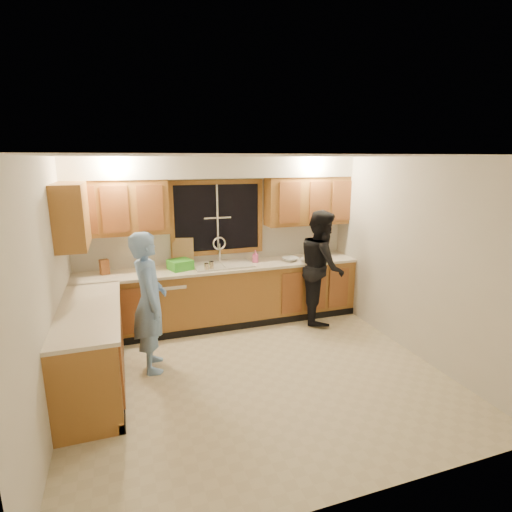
{
  "coord_description": "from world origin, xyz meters",
  "views": [
    {
      "loc": [
        -1.38,
        -4.0,
        2.47
      ],
      "look_at": [
        0.2,
        0.65,
        1.27
      ],
      "focal_mm": 28.0,
      "sensor_mm": 36.0,
      "label": 1
    }
  ],
  "objects": [
    {
      "name": "dish_crate",
      "position": [
        -0.63,
        1.6,
        0.99
      ],
      "size": [
        0.37,
        0.36,
        0.14
      ],
      "primitive_type": "cube",
      "rotation": [
        0.0,
        0.0,
        0.32
      ],
      "color": "green",
      "rests_on": "countertop_back"
    },
    {
      "name": "can_right",
      "position": [
        -0.21,
        1.42,
        0.98
      ],
      "size": [
        0.07,
        0.07,
        0.12
      ],
      "primitive_type": "cylinder",
      "rotation": [
        0.0,
        0.0,
        0.06
      ],
      "color": "beige",
      "rests_on": "countertop_back"
    },
    {
      "name": "countertop_back",
      "position": [
        0.0,
        1.58,
        0.9
      ],
      "size": [
        4.2,
        0.63,
        0.04
      ],
      "primitive_type": "cube",
      "color": "silver",
      "rests_on": "base_cabinets_back"
    },
    {
      "name": "dishwasher",
      "position": [
        -0.85,
        1.59,
        0.41
      ],
      "size": [
        0.6,
        0.56,
        0.82
      ],
      "primitive_type": "cube",
      "color": "white",
      "rests_on": "floor"
    },
    {
      "name": "base_cabinets_back",
      "position": [
        0.0,
        1.6,
        0.44
      ],
      "size": [
        4.2,
        0.6,
        0.88
      ],
      "primitive_type": "cube",
      "color": "#A36B2F",
      "rests_on": "ground"
    },
    {
      "name": "base_cabinets_left",
      "position": [
        -1.8,
        0.35,
        0.44
      ],
      "size": [
        0.6,
        1.9,
        0.88
      ],
      "primitive_type": "cube",
      "color": "#A36B2F",
      "rests_on": "ground"
    },
    {
      "name": "floor",
      "position": [
        0.0,
        0.0,
        0.0
      ],
      "size": [
        4.2,
        4.2,
        0.0
      ],
      "primitive_type": "plane",
      "color": "beige",
      "rests_on": "ground"
    },
    {
      "name": "wall_left",
      "position": [
        -2.1,
        0.0,
        1.25
      ],
      "size": [
        0.0,
        3.8,
        3.8
      ],
      "primitive_type": "plane",
      "rotation": [
        1.57,
        0.0,
        1.57
      ],
      "color": "silver",
      "rests_on": "ground"
    },
    {
      "name": "window_frame",
      "position": [
        0.0,
        1.89,
        1.6
      ],
      "size": [
        1.44,
        0.03,
        1.14
      ],
      "color": "black",
      "rests_on": "wall_back"
    },
    {
      "name": "wall_right",
      "position": [
        2.1,
        0.0,
        1.25
      ],
      "size": [
        0.0,
        3.8,
        3.8
      ],
      "primitive_type": "plane",
      "rotation": [
        1.57,
        0.0,
        -1.57
      ],
      "color": "silver",
      "rests_on": "ground"
    },
    {
      "name": "can_left",
      "position": [
        -0.29,
        1.38,
        0.98
      ],
      "size": [
        0.08,
        0.08,
        0.11
      ],
      "primitive_type": "cylinder",
      "rotation": [
        0.0,
        0.0,
        -0.3
      ],
      "color": "beige",
      "rests_on": "countertop_back"
    },
    {
      "name": "upper_cabinets_return",
      "position": [
        -1.94,
        1.12,
        1.83
      ],
      "size": [
        0.33,
        0.9,
        0.75
      ],
      "primitive_type": "cube",
      "color": "#A36B2F",
      "rests_on": "wall_left"
    },
    {
      "name": "upper_cabinets_right",
      "position": [
        1.43,
        1.73,
        1.83
      ],
      "size": [
        1.35,
        0.33,
        0.75
      ],
      "primitive_type": "cube",
      "color": "#A36B2F",
      "rests_on": "wall_back"
    },
    {
      "name": "bowl",
      "position": [
        1.06,
        1.54,
        0.95
      ],
      "size": [
        0.31,
        0.31,
        0.06
      ],
      "primitive_type": "imported",
      "rotation": [
        0.0,
        0.0,
        0.36
      ],
      "color": "silver",
      "rests_on": "countertop_back"
    },
    {
      "name": "upper_cabinets_left",
      "position": [
        -1.43,
        1.73,
        1.83
      ],
      "size": [
        1.35,
        0.33,
        0.75
      ],
      "primitive_type": "cube",
      "color": "#A36B2F",
      "rests_on": "wall_back"
    },
    {
      "name": "cutting_board",
      "position": [
        -0.55,
        1.82,
        1.13
      ],
      "size": [
        0.32,
        0.17,
        0.41
      ],
      "primitive_type": "cube",
      "rotation": [
        -0.21,
        0.0,
        -0.22
      ],
      "color": "tan",
      "rests_on": "countertop_back"
    },
    {
      "name": "wall_back",
      "position": [
        0.0,
        1.9,
        1.25
      ],
      "size": [
        4.2,
        0.0,
        4.2
      ],
      "primitive_type": "plane",
      "rotation": [
        1.57,
        0.0,
        0.0
      ],
      "color": "silver",
      "rests_on": "ground"
    },
    {
      "name": "knife_block",
      "position": [
        -1.65,
        1.68,
        1.02
      ],
      "size": [
        0.14,
        0.13,
        0.21
      ],
      "primitive_type": "cube",
      "rotation": [
        0.0,
        0.0,
        0.38
      ],
      "color": "#9C582B",
      "rests_on": "countertop_back"
    },
    {
      "name": "ceiling",
      "position": [
        0.0,
        0.0,
        2.5
      ],
      "size": [
        4.2,
        4.2,
        0.0
      ],
      "primitive_type": "plane",
      "rotation": [
        3.14,
        0.0,
        0.0
      ],
      "color": "white"
    },
    {
      "name": "soap_bottle",
      "position": [
        0.53,
        1.64,
        1.01
      ],
      "size": [
        0.11,
        0.11,
        0.19
      ],
      "primitive_type": "imported",
      "rotation": [
        0.0,
        0.0,
        -0.39
      ],
      "color": "#EB599C",
      "rests_on": "countertop_back"
    },
    {
      "name": "soffit",
      "position": [
        0.0,
        1.72,
        2.35
      ],
      "size": [
        4.2,
        0.35,
        0.3
      ],
      "primitive_type": "cube",
      "color": "white",
      "rests_on": "wall_back"
    },
    {
      "name": "countertop_left",
      "position": [
        -1.79,
        0.35,
        0.9
      ],
      "size": [
        0.63,
        1.9,
        0.04
      ],
      "primitive_type": "cube",
      "color": "silver",
      "rests_on": "base_cabinets_left"
    },
    {
      "name": "woman",
      "position": [
        1.47,
        1.27,
        0.87
      ],
      "size": [
        0.9,
        1.01,
        1.73
      ],
      "primitive_type": "imported",
      "rotation": [
        0.0,
        0.0,
        1.23
      ],
      "color": "black",
      "rests_on": "floor"
    },
    {
      "name": "stove",
      "position": [
        -1.8,
        -0.22,
        0.45
      ],
      "size": [
        0.58,
        0.75,
        0.9
      ],
      "primitive_type": "cube",
      "color": "white",
      "rests_on": "floor"
    },
    {
      "name": "man",
      "position": [
        -1.14,
        0.57,
        0.84
      ],
      "size": [
        0.41,
        0.62,
        1.68
      ],
      "primitive_type": "imported",
      "rotation": [
        0.0,
        0.0,
        1.56
      ],
      "color": "#78A3E2",
      "rests_on": "floor"
    },
    {
      "name": "sink",
      "position": [
        0.0,
        1.6,
        0.86
      ],
      "size": [
        0.86,
        0.52,
        0.57
      ],
      "color": "silver",
      "rests_on": "countertop_back"
    }
  ]
}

